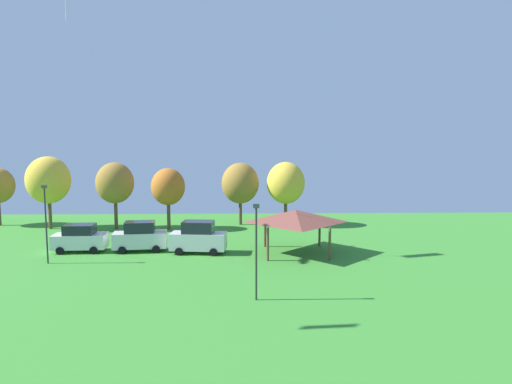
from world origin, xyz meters
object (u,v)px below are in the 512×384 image
at_px(parked_car_second_from_left, 140,237).
at_px(treeline_tree_4, 240,183).
at_px(treeline_tree_1, 48,180).
at_px(treeline_tree_3, 168,187).
at_px(treeline_tree_2, 115,183).
at_px(park_pavilion, 296,216).
at_px(light_post_1, 46,219).
at_px(parked_car_leftmost, 80,238).
at_px(parked_car_third_from_left, 198,238).
at_px(light_post_0, 256,246).
at_px(treeline_tree_5, 286,183).

height_order(parked_car_second_from_left, treeline_tree_4, treeline_tree_4).
bearing_deg(treeline_tree_1, treeline_tree_3, -2.92).
bearing_deg(treeline_tree_4, treeline_tree_2, -170.63).
xyz_separation_m(park_pavilion, treeline_tree_2, (-17.66, 10.99, 1.76)).
distance_m(parked_car_second_from_left, treeline_tree_4, 15.05).
height_order(light_post_1, treeline_tree_4, treeline_tree_4).
xyz_separation_m(parked_car_second_from_left, park_pavilion, (12.91, -1.04, 1.86)).
relative_size(parked_car_leftmost, parked_car_third_from_left, 0.94).
distance_m(parked_car_leftmost, light_post_0, 18.83).
distance_m(light_post_0, light_post_1, 17.61).
bearing_deg(treeline_tree_1, light_post_0, -46.57).
distance_m(light_post_1, treeline_tree_3, 14.99).
relative_size(parked_car_second_from_left, light_post_0, 0.81).
relative_size(parked_car_leftmost, light_post_1, 0.74).
bearing_deg(treeline_tree_3, treeline_tree_4, 19.17).
relative_size(parked_car_third_from_left, treeline_tree_5, 0.67).
bearing_deg(treeline_tree_1, treeline_tree_5, 3.23).
relative_size(light_post_1, treeline_tree_2, 0.85).
relative_size(parked_car_leftmost, parked_car_second_from_left, 0.96).
xyz_separation_m(parked_car_leftmost, treeline_tree_3, (5.78, 9.60, 3.33)).
xyz_separation_m(parked_car_third_from_left, park_pavilion, (7.97, -0.23, 1.79)).
distance_m(treeline_tree_2, treeline_tree_4, 13.22).
xyz_separation_m(park_pavilion, light_post_0, (-3.51, -11.08, 0.13)).
height_order(parked_car_leftmost, light_post_0, light_post_0).
xyz_separation_m(treeline_tree_1, treeline_tree_3, (12.52, -0.64, -0.67)).
bearing_deg(light_post_0, parked_car_third_from_left, 111.51).
bearing_deg(park_pavilion, treeline_tree_3, 138.86).
bearing_deg(parked_car_second_from_left, light_post_1, -155.24).
bearing_deg(parked_car_leftmost, treeline_tree_1, 121.12).
bearing_deg(treeline_tree_3, parked_car_leftmost, -121.04).
bearing_deg(park_pavilion, treeline_tree_2, 148.11).
bearing_deg(treeline_tree_2, parked_car_leftmost, -91.10).
relative_size(light_post_0, treeline_tree_4, 0.82).
distance_m(parked_car_third_from_left, treeline_tree_4, 13.74).
relative_size(light_post_1, treeline_tree_5, 0.86).
distance_m(park_pavilion, treeline_tree_5, 12.70).
distance_m(light_post_1, treeline_tree_4, 21.43).
distance_m(parked_car_third_from_left, light_post_1, 11.60).
bearing_deg(treeline_tree_2, parked_car_second_from_left, -64.47).
distance_m(parked_car_second_from_left, treeline_tree_5, 17.91).
xyz_separation_m(parked_car_second_from_left, treeline_tree_5, (13.25, 11.55, 3.43)).
relative_size(treeline_tree_4, treeline_tree_5, 0.98).
height_order(parked_car_second_from_left, parked_car_third_from_left, parked_car_third_from_left).
bearing_deg(parked_car_second_from_left, treeline_tree_4, 48.68).
distance_m(parked_car_third_from_left, park_pavilion, 8.17).
bearing_deg(treeline_tree_4, treeline_tree_5, -6.29).
height_order(park_pavilion, treeline_tree_4, treeline_tree_4).
bearing_deg(treeline_tree_1, park_pavilion, -24.46).
bearing_deg(treeline_tree_1, parked_car_leftmost, -56.66).
height_order(park_pavilion, treeline_tree_1, treeline_tree_1).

